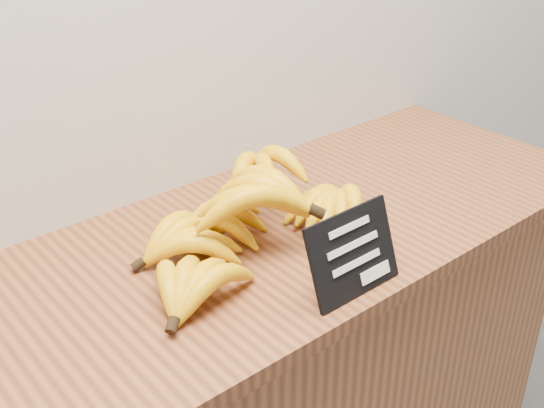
# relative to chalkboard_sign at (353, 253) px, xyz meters

# --- Properties ---
(counter_top) EXTENTS (1.48, 0.54, 0.03)m
(counter_top) POSITION_rel_chalkboard_sign_xyz_m (-0.02, 0.22, -0.08)
(counter_top) COLOR brown
(counter_top) RESTS_ON counter
(chalkboard_sign) EXTENTS (0.17, 0.05, 0.13)m
(chalkboard_sign) POSITION_rel_chalkboard_sign_xyz_m (0.00, 0.00, 0.00)
(chalkboard_sign) COLOR black
(chalkboard_sign) RESTS_ON counter_top
(banana_pile) EXTENTS (0.52, 0.31, 0.13)m
(banana_pile) POSITION_rel_chalkboard_sign_xyz_m (-0.04, 0.21, -0.01)
(banana_pile) COLOR #E7B209
(banana_pile) RESTS_ON counter_top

